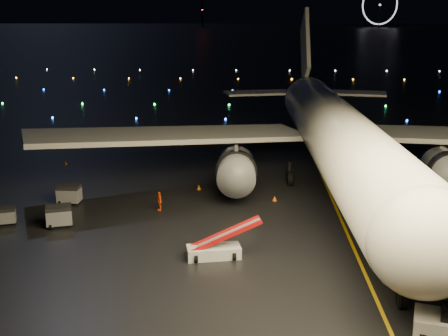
% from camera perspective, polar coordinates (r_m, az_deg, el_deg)
% --- Properties ---
extents(ground, '(2000.00, 2000.00, 0.00)m').
position_cam_1_polar(ground, '(336.37, 2.01, 12.36)').
color(ground, black).
rests_on(ground, ground).
extents(lane_centre, '(0.25, 80.00, 0.02)m').
position_cam_1_polar(lane_centre, '(54.71, 11.45, -4.34)').
color(lane_centre, '#CB9509').
rests_on(lane_centre, ground).
extents(airliner, '(68.52, 65.25, 18.99)m').
position_cam_1_polar(airliner, '(63.13, 11.04, 7.21)').
color(airliner, silver).
rests_on(airliner, ground).
extents(belt_loader, '(6.25, 2.82, 2.93)m').
position_cam_1_polar(belt_loader, '(43.39, -1.06, -7.31)').
color(belt_loader, silver).
rests_on(belt_loader, ground).
extents(crew_c, '(0.69, 1.16, 1.86)m').
position_cam_1_polar(crew_c, '(54.00, -6.56, -3.35)').
color(crew_c, '#FE5310').
rests_on(crew_c, ground).
extents(safety_cone_0, '(0.52, 0.52, 0.53)m').
position_cam_1_polar(safety_cone_0, '(56.80, 5.17, -3.06)').
color(safety_cone_0, orange).
rests_on(safety_cone_0, ground).
extents(safety_cone_1, '(0.45, 0.45, 0.45)m').
position_cam_1_polar(safety_cone_1, '(65.81, 3.27, -0.46)').
color(safety_cone_1, orange).
rests_on(safety_cone_1, ground).
extents(safety_cone_2, '(0.48, 0.48, 0.53)m').
position_cam_1_polar(safety_cone_2, '(60.21, -2.58, -1.93)').
color(safety_cone_2, orange).
rests_on(safety_cone_2, ground).
extents(safety_cone_3, '(0.55, 0.55, 0.48)m').
position_cam_1_polar(safety_cone_3, '(72.53, -15.79, 0.49)').
color(safety_cone_3, orange).
rests_on(safety_cone_3, ground).
extents(ferris_wheel, '(49.33, 16.80, 52.00)m').
position_cam_1_polar(ferris_wheel, '(774.03, 15.55, 15.52)').
color(ferris_wheel, black).
rests_on(ferris_wheel, ground).
extents(radio_mast, '(1.80, 1.80, 64.00)m').
position_cam_1_polar(radio_mast, '(778.56, -2.22, 16.49)').
color(radio_mast, black).
rests_on(radio_mast, ground).
extents(taxiway_lights, '(164.00, 92.00, 0.36)m').
position_cam_1_polar(taxiway_lights, '(143.05, 1.17, 8.22)').
color(taxiway_lights, black).
rests_on(taxiway_lights, ground).
extents(baggage_cart_0, '(2.19, 1.56, 1.83)m').
position_cam_1_polar(baggage_cart_0, '(57.70, -15.45, -2.60)').
color(baggage_cart_0, gray).
rests_on(baggage_cart_0, ground).
extents(baggage_cart_1, '(2.58, 2.17, 1.87)m').
position_cam_1_polar(baggage_cart_1, '(51.90, -16.42, -4.69)').
color(baggage_cart_1, gray).
rests_on(baggage_cart_1, ground).
extents(baggage_cart_2, '(2.09, 1.78, 1.51)m').
position_cam_1_polar(baggage_cart_2, '(54.00, -21.33, -4.55)').
color(baggage_cart_2, gray).
rests_on(baggage_cart_2, ground).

